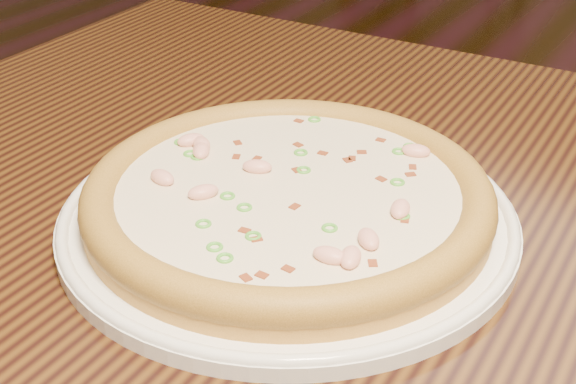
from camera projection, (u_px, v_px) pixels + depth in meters
The scene contains 3 objects.
hero_table at pixel (442, 335), 0.67m from camera, with size 1.20×0.80×0.75m.
plate at pixel (288, 215), 0.63m from camera, with size 0.36×0.36×0.02m.
pizza at pixel (288, 195), 0.62m from camera, with size 0.32×0.32×0.03m.
Camera 1 is at (0.40, -0.95, 1.09)m, focal length 50.00 mm.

